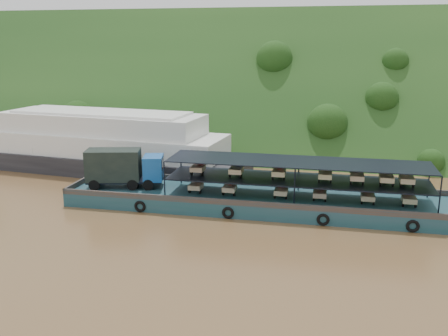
# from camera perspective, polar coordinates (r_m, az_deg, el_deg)

# --- Properties ---
(ground) EXTENTS (160.00, 160.00, 0.00)m
(ground) POSITION_cam_1_polar(r_m,az_deg,el_deg) (44.72, 1.70, -5.04)
(ground) COLOR brown
(ground) RESTS_ON ground
(hillside) EXTENTS (140.00, 39.60, 39.60)m
(hillside) POSITION_cam_1_polar(r_m,az_deg,el_deg) (79.28, 6.49, 3.43)
(hillside) COLOR #143513
(hillside) RESTS_ON ground
(cargo_barge) EXTENTS (35.00, 7.18, 4.87)m
(cargo_barge) POSITION_cam_1_polar(r_m,az_deg,el_deg) (45.77, 2.14, -2.98)
(cargo_barge) COLOR #144248
(cargo_barge) RESTS_ON ground
(passenger_ferry) EXTENTS (35.15, 12.31, 6.97)m
(passenger_ferry) POSITION_cam_1_polar(r_m,az_deg,el_deg) (60.34, -13.69, 2.62)
(passenger_ferry) COLOR black
(passenger_ferry) RESTS_ON ground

